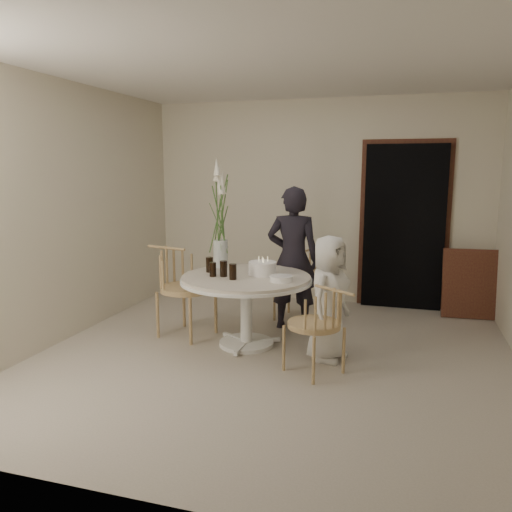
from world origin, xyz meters
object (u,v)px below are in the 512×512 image
(chair_left, at_px, (176,278))
(birthday_cake, at_px, (262,268))
(girl, at_px, (293,258))
(table, at_px, (246,287))
(flower_vase, at_px, (220,222))
(boy, at_px, (329,298))
(chair_far, at_px, (300,274))
(chair_right, at_px, (324,318))

(chair_left, bearing_deg, birthday_cake, -78.48)
(girl, xyz_separation_m, birthday_cake, (-0.18, -0.61, -0.01))
(table, xyz_separation_m, flower_vase, (-0.41, 0.37, 0.60))
(boy, bearing_deg, birthday_cake, 89.27)
(chair_far, relative_size, flower_vase, 0.69)
(table, relative_size, girl, 0.83)
(table, distance_m, flower_vase, 0.82)
(chair_right, relative_size, birthday_cake, 2.88)
(boy, bearing_deg, chair_left, 97.51)
(birthday_cake, bearing_deg, chair_right, -41.29)
(chair_far, height_order, chair_left, chair_left)
(table, height_order, girl, girl)
(table, bearing_deg, chair_right, -32.21)
(table, bearing_deg, chair_left, 170.69)
(chair_far, height_order, girl, girl)
(boy, bearing_deg, chair_far, 39.22)
(birthday_cake, height_order, flower_vase, flower_vase)
(chair_far, bearing_deg, birthday_cake, -85.38)
(birthday_cake, bearing_deg, chair_far, 80.52)
(chair_right, bearing_deg, boy, -142.32)
(birthday_cake, bearing_deg, boy, -17.16)
(chair_far, xyz_separation_m, birthday_cake, (-0.18, -1.05, 0.27))
(table, height_order, chair_far, chair_far)
(boy, xyz_separation_m, flower_vase, (-1.27, 0.49, 0.62))
(birthday_cake, bearing_deg, table, -147.91)
(table, distance_m, chair_left, 0.85)
(chair_far, relative_size, birthday_cake, 2.88)
(table, distance_m, birthday_cake, 0.25)
(chair_far, bearing_deg, girl, -75.00)
(birthday_cake, distance_m, flower_vase, 0.75)
(chair_left, bearing_deg, chair_right, -97.64)
(flower_vase, bearing_deg, chair_far, 46.81)
(birthday_cake, bearing_deg, chair_left, 177.27)
(chair_left, height_order, birthday_cake, chair_left)
(table, height_order, chair_right, chair_right)
(chair_left, relative_size, birthday_cake, 3.42)
(table, bearing_deg, girl, 64.78)
(girl, bearing_deg, birthday_cake, 69.04)
(girl, bearing_deg, table, 60.66)
(table, xyz_separation_m, chair_right, (0.88, -0.55, -0.09))
(table, xyz_separation_m, chair_far, (0.32, 1.15, -0.09))
(girl, bearing_deg, chair_left, 21.40)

